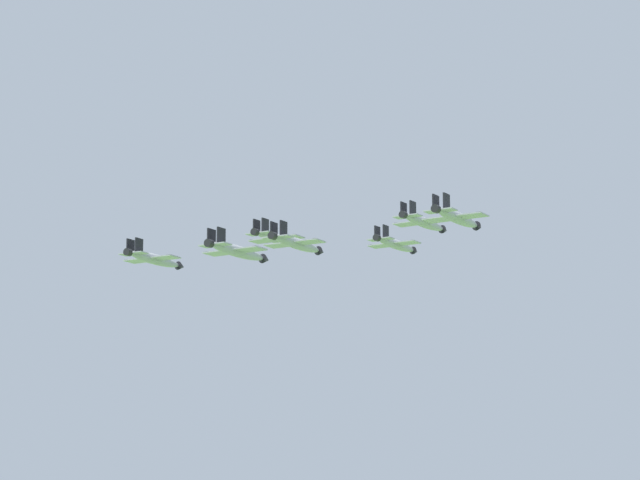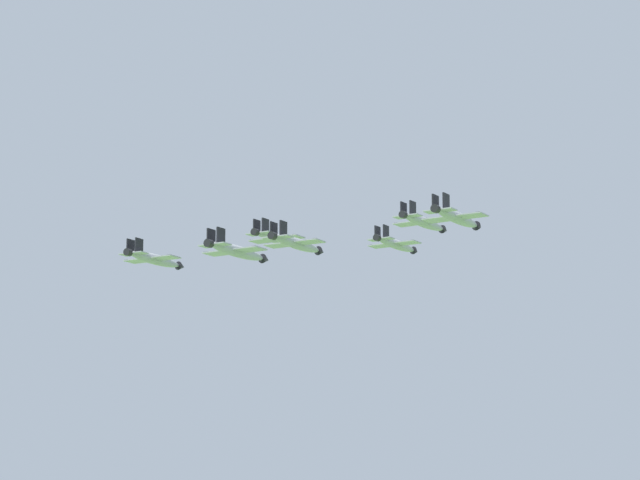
{
  "view_description": "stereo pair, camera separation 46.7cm",
  "coord_description": "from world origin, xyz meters",
  "px_view_note": "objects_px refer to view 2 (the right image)",
  "views": [
    {
      "loc": [
        234.39,
        144.39,
        43.25
      ],
      "look_at": [
        52.4,
        17.33,
        88.14
      ],
      "focal_mm": 83.97,
      "sensor_mm": 36.0,
      "label": 1
    },
    {
      "loc": [
        234.12,
        144.78,
        43.25
      ],
      "look_at": [
        52.4,
        17.33,
        88.14
      ],
      "focal_mm": 83.97,
      "sensor_mm": 36.0,
      "label": 2
    }
  ],
  "objects_px": {
    "jet_right_wingman": "(424,222)",
    "jet_right_outer": "(457,217)",
    "jet_left_wingman": "(279,239)",
    "jet_lead": "(396,244)",
    "jet_trailing": "(237,251)",
    "jet_slot_rear": "(297,243)",
    "jet_left_outer": "(155,259)"
  },
  "relations": [
    {
      "from": "jet_right_wingman",
      "to": "jet_right_outer",
      "type": "xyz_separation_m",
      "value": [
        14.58,
        14.14,
        -3.65
      ]
    },
    {
      "from": "jet_left_wingman",
      "to": "jet_right_wingman",
      "type": "distance_m",
      "value": 26.31
    },
    {
      "from": "jet_right_outer",
      "to": "jet_lead",
      "type": "bearing_deg",
      "value": 39.98
    },
    {
      "from": "jet_lead",
      "to": "jet_left_wingman",
      "type": "distance_m",
      "value": 20.31
    },
    {
      "from": "jet_right_wingman",
      "to": "jet_trailing",
      "type": "xyz_separation_m",
      "value": [
        31.74,
        -11.09,
        -8.32
      ]
    },
    {
      "from": "jet_lead",
      "to": "jet_right_wingman",
      "type": "height_order",
      "value": "jet_lead"
    },
    {
      "from": "jet_slot_rear",
      "to": "jet_trailing",
      "type": "xyz_separation_m",
      "value": [
        15.44,
        1.02,
        -3.73
      ]
    },
    {
      "from": "jet_right_wingman",
      "to": "jet_right_outer",
      "type": "relative_size",
      "value": 0.97
    },
    {
      "from": "jet_slot_rear",
      "to": "jet_trailing",
      "type": "relative_size",
      "value": 1.01
    },
    {
      "from": "jet_left_wingman",
      "to": "jet_slot_rear",
      "type": "distance_m",
      "value": 20.85
    },
    {
      "from": "jet_lead",
      "to": "jet_slot_rear",
      "type": "relative_size",
      "value": 0.96
    },
    {
      "from": "jet_trailing",
      "to": "jet_left_wingman",
      "type": "bearing_deg",
      "value": 23.49
    },
    {
      "from": "jet_left_wingman",
      "to": "jet_trailing",
      "type": "distance_m",
      "value": 34.67
    },
    {
      "from": "jet_right_wingman",
      "to": "jet_left_wingman",
      "type": "bearing_deg",
      "value": 90.99
    },
    {
      "from": "jet_right_outer",
      "to": "jet_trailing",
      "type": "xyz_separation_m",
      "value": [
        17.17,
        -25.23,
        -4.67
      ]
    },
    {
      "from": "jet_left_wingman",
      "to": "jet_right_outer",
      "type": "xyz_separation_m",
      "value": [
        12.85,
        40.39,
        -3.78
      ]
    },
    {
      "from": "jet_slot_rear",
      "to": "jet_trailing",
      "type": "height_order",
      "value": "jet_slot_rear"
    },
    {
      "from": "jet_left_outer",
      "to": "jet_slot_rear",
      "type": "relative_size",
      "value": 1.0
    },
    {
      "from": "jet_trailing",
      "to": "jet_slot_rear",
      "type": "bearing_deg",
      "value": 0.47
    },
    {
      "from": "jet_right_outer",
      "to": "jet_trailing",
      "type": "relative_size",
      "value": 1.0
    },
    {
      "from": "jet_trailing",
      "to": "jet_lead",
      "type": "bearing_deg",
      "value": 0.47
    },
    {
      "from": "jet_left_wingman",
      "to": "jet_left_outer",
      "type": "height_order",
      "value": "jet_left_wingman"
    },
    {
      "from": "jet_left_outer",
      "to": "jet_trailing",
      "type": "distance_m",
      "value": 30.78
    },
    {
      "from": "jet_left_outer",
      "to": "jet_right_outer",
      "type": "relative_size",
      "value": 1.01
    },
    {
      "from": "jet_slot_rear",
      "to": "jet_lead",
      "type": "bearing_deg",
      "value": -1.11
    },
    {
      "from": "jet_lead",
      "to": "jet_right_outer",
      "type": "height_order",
      "value": "jet_lead"
    },
    {
      "from": "jet_right_wingman",
      "to": "jet_trailing",
      "type": "height_order",
      "value": "jet_right_wingman"
    },
    {
      "from": "jet_slot_rear",
      "to": "jet_right_wingman",
      "type": "bearing_deg",
      "value": -41.48
    },
    {
      "from": "jet_right_outer",
      "to": "jet_trailing",
      "type": "distance_m",
      "value": 30.88
    },
    {
      "from": "jet_left_outer",
      "to": "jet_slot_rear",
      "type": "distance_m",
      "value": 26.31
    },
    {
      "from": "jet_right_wingman",
      "to": "jet_left_outer",
      "type": "distance_m",
      "value": 42.61
    },
    {
      "from": "jet_lead",
      "to": "jet_left_wingman",
      "type": "height_order",
      "value": "jet_lead"
    }
  ]
}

